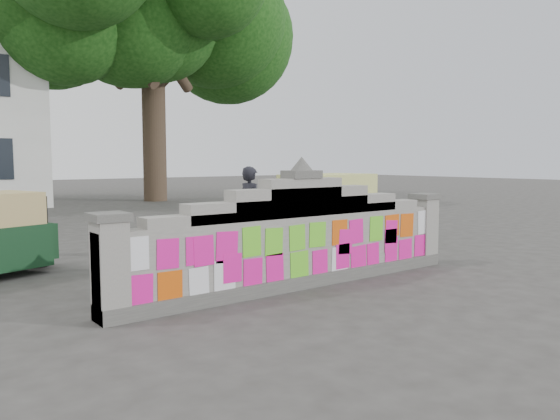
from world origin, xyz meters
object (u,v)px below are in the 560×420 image
(cyclist_bike, at_px, (251,237))
(cyclist_rider, at_px, (251,220))
(pedestrian, at_px, (315,216))
(rickshaw_right, at_px, (326,206))

(cyclist_bike, xyz_separation_m, cyclist_rider, (0.00, 0.00, 0.33))
(pedestrian, bearing_deg, cyclist_bike, -111.55)
(cyclist_bike, relative_size, pedestrian, 1.10)
(cyclist_rider, height_order, pedestrian, pedestrian)
(cyclist_rider, relative_size, pedestrian, 0.98)
(cyclist_rider, bearing_deg, pedestrian, -104.81)
(pedestrian, bearing_deg, rickshaw_right, 121.47)
(cyclist_bike, bearing_deg, rickshaw_right, -73.56)
(pedestrian, distance_m, rickshaw_right, 2.01)
(cyclist_bike, bearing_deg, pedestrian, -104.81)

